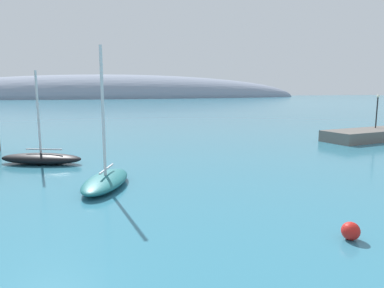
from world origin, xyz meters
TOP-DOWN VIEW (x-y plane):
  - distant_ridge at (26.26, 259.28)m, footprint 286.49×61.75m
  - sailboat_black_near_shore at (-14.77, 33.49)m, footprint 7.29×5.03m
  - sailboat_teal_outer_mooring at (-10.38, 24.40)m, footprint 4.65×6.70m
  - mooring_buoy_red at (-1.54, 12.70)m, footprint 0.77×0.77m
  - harbor_lamp_post at (24.85, 36.00)m, footprint 0.36×0.36m

SIDE VIEW (x-z plane):
  - distant_ridge at x=26.26m, z-range -16.53..16.53m
  - mooring_buoy_red at x=-1.54m, z-range 0.00..0.77m
  - sailboat_teal_outer_mooring at x=-10.38m, z-range -3.97..4.99m
  - sailboat_black_near_shore at x=-14.77m, z-range -3.38..4.42m
  - harbor_lamp_post at x=24.85m, z-range 1.83..6.08m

